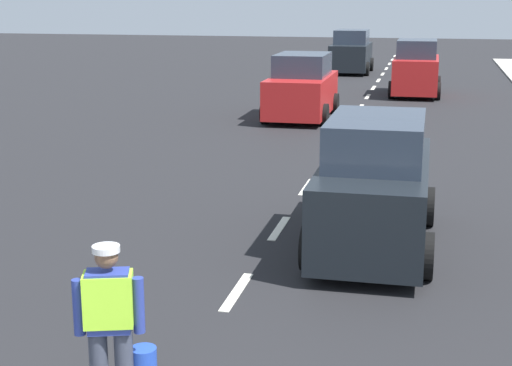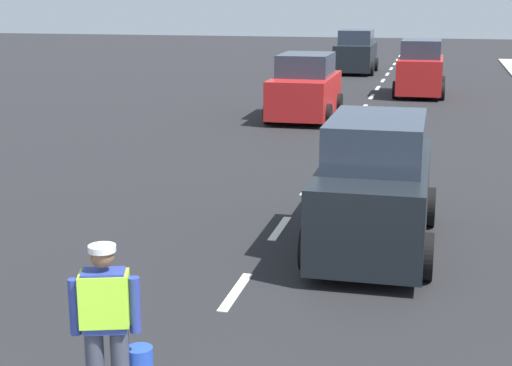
{
  "view_description": "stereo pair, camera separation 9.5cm",
  "coord_description": "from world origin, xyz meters",
  "px_view_note": "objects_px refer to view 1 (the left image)",
  "views": [
    {
      "loc": [
        2.43,
        -3.85,
        3.93
      ],
      "look_at": [
        -0.13,
        7.45,
        1.1
      ],
      "focal_mm": 54.37,
      "sensor_mm": 36.0,
      "label": 1
    },
    {
      "loc": [
        2.52,
        -3.82,
        3.93
      ],
      "look_at": [
        -0.13,
        7.45,
        1.1
      ],
      "focal_mm": 54.37,
      "sensor_mm": 36.0,
      "label": 2
    }
  ],
  "objects_px": {
    "car_oncoming_second": "(302,88)",
    "car_oncoming_third": "(351,53)",
    "car_outgoing_ahead": "(375,187)",
    "road_worker": "(112,320)",
    "car_outgoing_far": "(416,70)"
  },
  "relations": [
    {
      "from": "car_oncoming_third",
      "to": "car_outgoing_ahead",
      "type": "bearing_deg",
      "value": -83.26
    },
    {
      "from": "car_oncoming_third",
      "to": "car_oncoming_second",
      "type": "bearing_deg",
      "value": -89.98
    },
    {
      "from": "car_outgoing_ahead",
      "to": "road_worker",
      "type": "bearing_deg",
      "value": -110.17
    },
    {
      "from": "car_outgoing_far",
      "to": "car_oncoming_second",
      "type": "height_order",
      "value": "car_outgoing_far"
    },
    {
      "from": "car_outgoing_far",
      "to": "car_oncoming_third",
      "type": "height_order",
      "value": "car_outgoing_far"
    },
    {
      "from": "car_outgoing_far",
      "to": "car_oncoming_third",
      "type": "bearing_deg",
      "value": 112.03
    },
    {
      "from": "car_outgoing_ahead",
      "to": "car_oncoming_second",
      "type": "height_order",
      "value": "car_outgoing_ahead"
    },
    {
      "from": "road_worker",
      "to": "car_outgoing_ahead",
      "type": "relative_size",
      "value": 0.39
    },
    {
      "from": "road_worker",
      "to": "car_outgoing_far",
      "type": "xyz_separation_m",
      "value": [
        2.21,
        25.02,
        0.09
      ]
    },
    {
      "from": "car_outgoing_ahead",
      "to": "car_oncoming_third",
      "type": "height_order",
      "value": "car_oncoming_third"
    },
    {
      "from": "car_oncoming_second",
      "to": "car_oncoming_third",
      "type": "bearing_deg",
      "value": 90.02
    },
    {
      "from": "car_oncoming_second",
      "to": "car_oncoming_third",
      "type": "xyz_separation_m",
      "value": [
        -0.01,
        15.24,
        0.04
      ]
    },
    {
      "from": "car_outgoing_ahead",
      "to": "car_oncoming_second",
      "type": "bearing_deg",
      "value": 104.53
    },
    {
      "from": "car_outgoing_far",
      "to": "car_oncoming_second",
      "type": "xyz_separation_m",
      "value": [
        -3.45,
        -6.7,
        -0.05
      ]
    },
    {
      "from": "road_worker",
      "to": "car_oncoming_second",
      "type": "height_order",
      "value": "car_oncoming_second"
    }
  ]
}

